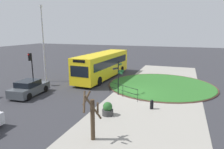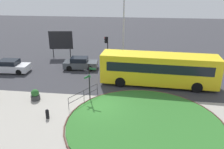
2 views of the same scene
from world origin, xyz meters
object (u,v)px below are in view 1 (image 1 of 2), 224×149
object	(u,v)px
planter_near_signpost	(108,109)
street_tree_bare	(92,116)
lamppost_tall	(43,42)
car_far_lane	(29,88)
traffic_light_near	(31,62)
bus_yellow	(103,65)
bollard_foreground	(152,104)
signpost_directional	(119,75)

from	to	relation	value
planter_near_signpost	street_tree_bare	bearing A→B (deg)	-173.06
planter_near_signpost	street_tree_bare	xyz separation A→B (m)	(-3.33, -0.40, 0.97)
lamppost_tall	street_tree_bare	xyz separation A→B (m)	(-9.95, -10.71, -3.14)
car_far_lane	traffic_light_near	distance (m)	3.99
bus_yellow	car_far_lane	distance (m)	9.55
planter_near_signpost	traffic_light_near	bearing A→B (deg)	66.39
bollard_foreground	lamppost_tall	world-z (taller)	lamppost_tall
traffic_light_near	street_tree_bare	distance (m)	13.47
street_tree_bare	planter_near_signpost	bearing A→B (deg)	6.94
bollard_foreground	bus_yellow	distance (m)	11.21
car_far_lane	bus_yellow	bearing A→B (deg)	-27.38
car_far_lane	traffic_light_near	world-z (taller)	traffic_light_near
bus_yellow	lamppost_tall	distance (m)	7.44
car_far_lane	planter_near_signpost	world-z (taller)	car_far_lane
bus_yellow	planter_near_signpost	world-z (taller)	bus_yellow
car_far_lane	lamppost_tall	xyz separation A→B (m)	(4.86, 1.96, 3.89)
signpost_directional	car_far_lane	bearing A→B (deg)	110.36
car_far_lane	signpost_directional	bearing A→B (deg)	-74.30
car_far_lane	lamppost_tall	world-z (taller)	lamppost_tall
bus_yellow	street_tree_bare	xyz separation A→B (m)	(-13.85, -5.08, -0.25)
lamppost_tall	planter_near_signpost	distance (m)	12.92
bollard_foreground	car_far_lane	size ratio (longest dim) A/B	0.18
bus_yellow	planter_near_signpost	xyz separation A→B (m)	(-10.53, -4.67, -1.22)
planter_near_signpost	lamppost_tall	bearing A→B (deg)	57.26
traffic_light_near	planter_near_signpost	bearing A→B (deg)	73.61
traffic_light_near	planter_near_signpost	distance (m)	11.60
bus_yellow	traffic_light_near	world-z (taller)	traffic_light_near
traffic_light_near	lamppost_tall	distance (m)	2.86
signpost_directional	bollard_foreground	distance (m)	4.44
bollard_foreground	planter_near_signpost	size ratio (longest dim) A/B	0.76
bollard_foreground	bus_yellow	size ratio (longest dim) A/B	0.07
signpost_directional	planter_near_signpost	size ratio (longest dim) A/B	3.32
signpost_directional	bollard_foreground	world-z (taller)	signpost_directional
bus_yellow	car_far_lane	bearing A→B (deg)	-19.85
lamppost_tall	planter_near_signpost	size ratio (longest dim) A/B	8.79
bollard_foreground	street_tree_bare	distance (m)	6.06
bollard_foreground	traffic_light_near	xyz separation A→B (m)	(2.38, 13.16, 2.19)
bus_yellow	traffic_light_near	bearing A→B (deg)	-41.23
bus_yellow	street_tree_bare	distance (m)	14.76
lamppost_tall	signpost_directional	bearing A→B (deg)	-101.93
bollard_foreground	car_far_lane	xyz separation A→B (m)	(-0.42, 11.05, 0.28)
bollard_foreground	planter_near_signpost	world-z (taller)	planter_near_signpost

